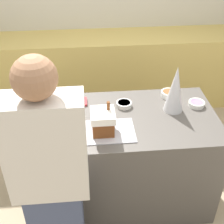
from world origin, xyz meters
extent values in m
plane|color=tan|center=(0.00, 0.00, 0.00)|extent=(12.00, 12.00, 0.00)
cube|color=beige|center=(0.00, 1.97, 1.30)|extent=(8.00, 0.05, 2.60)
cube|color=#DBBC60|center=(0.00, 1.65, 0.47)|extent=(6.00, 0.60, 0.94)
cube|color=#514C47|center=(0.00, 0.00, 0.45)|extent=(1.54, 0.82, 0.90)
cube|color=#B2B2BC|center=(-0.17, -0.17, 0.90)|extent=(0.48, 0.30, 0.01)
cube|color=brown|center=(-0.17, -0.17, 0.97)|extent=(0.16, 0.17, 0.12)
cube|color=white|center=(-0.17, -0.17, 1.06)|extent=(0.18, 0.19, 0.06)
cylinder|color=brown|center=(-0.12, -0.14, 1.12)|extent=(0.02, 0.02, 0.06)
cone|color=silver|center=(0.43, 0.07, 1.10)|extent=(0.16, 0.16, 0.40)
cylinder|color=silver|center=(0.03, 0.16, 0.92)|extent=(0.13, 0.13, 0.04)
cylinder|color=pink|center=(0.03, 0.16, 0.94)|extent=(0.11, 0.11, 0.01)
cylinder|color=white|center=(-0.68, -0.02, 0.93)|extent=(0.13, 0.13, 0.05)
cylinder|color=red|center=(-0.68, -0.02, 0.95)|extent=(0.11, 0.11, 0.01)
cylinder|color=white|center=(0.64, 0.11, 0.92)|extent=(0.13, 0.13, 0.04)
cylinder|color=pink|center=(0.64, 0.11, 0.94)|extent=(0.11, 0.11, 0.01)
cylinder|color=white|center=(-0.54, 0.32, 0.92)|extent=(0.12, 0.12, 0.05)
cylinder|color=#4770DB|center=(-0.54, 0.32, 0.94)|extent=(0.10, 0.10, 0.01)
cylinder|color=white|center=(0.45, 0.28, 0.93)|extent=(0.14, 0.14, 0.05)
cylinder|color=brown|center=(0.45, 0.28, 0.94)|extent=(0.11, 0.11, 0.01)
cube|color=#B23338|center=(-0.36, 0.25, 0.91)|extent=(0.17, 0.12, 0.02)
cylinder|color=#2D2D33|center=(-0.47, -0.11, 0.95)|extent=(0.09, 0.09, 0.10)
cube|color=silver|center=(-0.52, -0.66, 1.19)|extent=(0.46, 0.21, 0.68)
sphere|color=#996B4C|center=(-0.52, -0.66, 1.65)|extent=(0.23, 0.23, 0.23)
cylinder|color=#996B4C|center=(-0.52, -0.43, 1.34)|extent=(0.08, 0.46, 0.08)
camera|label=1|loc=(-0.27, -2.01, 2.37)|focal=50.00mm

